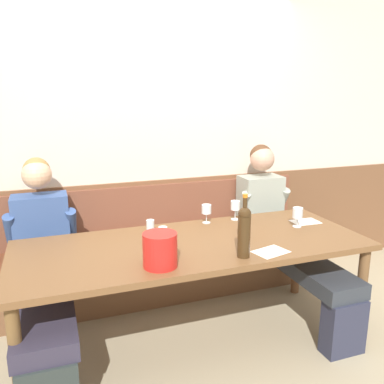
{
  "coord_description": "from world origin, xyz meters",
  "views": [
    {
      "loc": [
        -0.85,
        -2.26,
        1.69
      ],
      "look_at": [
        0.11,
        0.43,
        1.0
      ],
      "focal_mm": 37.37,
      "sensor_mm": 36.0,
      "label": 1
    }
  ],
  "objects_px": {
    "wine_bottle_green_tall": "(244,230)",
    "wine_glass_by_bottle": "(206,210)",
    "dining_table": "(193,253)",
    "person_center_right_seat": "(281,227)",
    "wine_glass_right_end": "(168,238)",
    "water_tumbler_center": "(150,226)",
    "person_right_seat": "(43,261)",
    "wall_bench": "(164,264)",
    "wine_glass_center_rear": "(235,206)",
    "wine_glass_mid_left": "(298,214)",
    "wine_glass_mid_right": "(244,222)",
    "water_tumbler_left": "(163,233)",
    "ice_bucket": "(160,250)"
  },
  "relations": [
    {
      "from": "wine_glass_by_bottle",
      "to": "wine_glass_mid_left",
      "type": "relative_size",
      "value": 0.97
    },
    {
      "from": "wall_bench",
      "to": "water_tumbler_center",
      "type": "relative_size",
      "value": 27.68
    },
    {
      "from": "wine_glass_by_bottle",
      "to": "water_tumbler_center",
      "type": "distance_m",
      "value": 0.47
    },
    {
      "from": "wine_glass_mid_left",
      "to": "wine_glass_mid_right",
      "type": "height_order",
      "value": "wine_glass_mid_right"
    },
    {
      "from": "water_tumbler_center",
      "to": "wine_glass_center_rear",
      "type": "bearing_deg",
      "value": 6.36
    },
    {
      "from": "person_right_seat",
      "to": "person_center_right_seat",
      "type": "height_order",
      "value": "person_center_right_seat"
    },
    {
      "from": "wall_bench",
      "to": "dining_table",
      "type": "height_order",
      "value": "wall_bench"
    },
    {
      "from": "wall_bench",
      "to": "person_center_right_seat",
      "type": "bearing_deg",
      "value": -22.69
    },
    {
      "from": "person_right_seat",
      "to": "water_tumbler_center",
      "type": "height_order",
      "value": "person_right_seat"
    },
    {
      "from": "person_right_seat",
      "to": "person_center_right_seat",
      "type": "relative_size",
      "value": 0.99
    },
    {
      "from": "dining_table",
      "to": "water_tumbler_center",
      "type": "relative_size",
      "value": 24.51
    },
    {
      "from": "wine_bottle_green_tall",
      "to": "wine_glass_mid_right",
      "type": "height_order",
      "value": "wine_bottle_green_tall"
    },
    {
      "from": "dining_table",
      "to": "water_tumbler_center",
      "type": "bearing_deg",
      "value": 127.87
    },
    {
      "from": "dining_table",
      "to": "wine_glass_center_rear",
      "type": "xyz_separation_m",
      "value": [
        0.48,
        0.36,
        0.18
      ]
    },
    {
      "from": "water_tumbler_center",
      "to": "wine_glass_mid_right",
      "type": "bearing_deg",
      "value": -28.22
    },
    {
      "from": "ice_bucket",
      "to": "wine_bottle_green_tall",
      "type": "distance_m",
      "value": 0.52
    },
    {
      "from": "dining_table",
      "to": "ice_bucket",
      "type": "bearing_deg",
      "value": -136.42
    },
    {
      "from": "wine_bottle_green_tall",
      "to": "person_right_seat",
      "type": "bearing_deg",
      "value": 149.94
    },
    {
      "from": "person_right_seat",
      "to": "wine_glass_mid_right",
      "type": "xyz_separation_m",
      "value": [
        1.31,
        -0.37,
        0.24
      ]
    },
    {
      "from": "wine_glass_center_rear",
      "to": "water_tumbler_left",
      "type": "height_order",
      "value": "wine_glass_center_rear"
    },
    {
      "from": "wine_glass_by_bottle",
      "to": "wine_glass_center_rear",
      "type": "xyz_separation_m",
      "value": [
        0.24,
        -0.0,
        0.01
      ]
    },
    {
      "from": "dining_table",
      "to": "wine_glass_by_bottle",
      "type": "distance_m",
      "value": 0.47
    },
    {
      "from": "wine_glass_by_bottle",
      "to": "wine_glass_center_rear",
      "type": "distance_m",
      "value": 0.24
    },
    {
      "from": "person_right_seat",
      "to": "water_tumbler_center",
      "type": "distance_m",
      "value": 0.76
    },
    {
      "from": "person_right_seat",
      "to": "wine_bottle_green_tall",
      "type": "relative_size",
      "value": 3.48
    },
    {
      "from": "person_right_seat",
      "to": "water_tumbler_left",
      "type": "height_order",
      "value": "person_right_seat"
    },
    {
      "from": "water_tumbler_left",
      "to": "ice_bucket",
      "type": "bearing_deg",
      "value": -107.66
    },
    {
      "from": "wine_glass_by_bottle",
      "to": "wine_glass_center_rear",
      "type": "height_order",
      "value": "wine_glass_center_rear"
    },
    {
      "from": "dining_table",
      "to": "person_right_seat",
      "type": "distance_m",
      "value": 1.01
    },
    {
      "from": "wine_bottle_green_tall",
      "to": "wine_glass_right_end",
      "type": "xyz_separation_m",
      "value": [
        -0.4,
        0.24,
        -0.08
      ]
    },
    {
      "from": "wine_glass_right_end",
      "to": "water_tumbler_center",
      "type": "relative_size",
      "value": 1.28
    },
    {
      "from": "wall_bench",
      "to": "wine_glass_center_rear",
      "type": "distance_m",
      "value": 0.84
    },
    {
      "from": "wine_glass_mid_left",
      "to": "water_tumbler_center",
      "type": "height_order",
      "value": "wine_glass_mid_left"
    },
    {
      "from": "dining_table",
      "to": "person_center_right_seat",
      "type": "xyz_separation_m",
      "value": [
        0.9,
        0.36,
        -0.04
      ]
    },
    {
      "from": "ice_bucket",
      "to": "wine_glass_right_end",
      "type": "height_order",
      "value": "ice_bucket"
    },
    {
      "from": "ice_bucket",
      "to": "wine_glass_mid_right",
      "type": "height_order",
      "value": "ice_bucket"
    },
    {
      "from": "wine_glass_mid_left",
      "to": "wine_glass_center_rear",
      "type": "xyz_separation_m",
      "value": [
        -0.36,
        0.32,
        0.01
      ]
    },
    {
      "from": "wine_glass_by_bottle",
      "to": "wine_glass_right_end",
      "type": "xyz_separation_m",
      "value": [
        -0.43,
        -0.45,
        -0.01
      ]
    },
    {
      "from": "wall_bench",
      "to": "person_right_seat",
      "type": "distance_m",
      "value": 1.08
    },
    {
      "from": "wall_bench",
      "to": "person_right_seat",
      "type": "relative_size",
      "value": 1.93
    },
    {
      "from": "wine_bottle_green_tall",
      "to": "wine_glass_by_bottle",
      "type": "bearing_deg",
      "value": 87.22
    },
    {
      "from": "wine_glass_mid_left",
      "to": "water_tumbler_left",
      "type": "relative_size",
      "value": 1.62
    },
    {
      "from": "water_tumbler_center",
      "to": "water_tumbler_left",
      "type": "xyz_separation_m",
      "value": [
        0.05,
        -0.16,
        -0.0
      ]
    },
    {
      "from": "wine_bottle_green_tall",
      "to": "wall_bench",
      "type": "bearing_deg",
      "value": 100.81
    },
    {
      "from": "wine_glass_center_rear",
      "to": "water_tumbler_left",
      "type": "relative_size",
      "value": 1.67
    },
    {
      "from": "wine_glass_right_end",
      "to": "person_right_seat",
      "type": "bearing_deg",
      "value": 150.25
    },
    {
      "from": "wine_glass_mid_right",
      "to": "water_tumbler_center",
      "type": "relative_size",
      "value": 1.58
    },
    {
      "from": "wine_glass_right_end",
      "to": "water_tumbler_left",
      "type": "distance_m",
      "value": 0.21
    },
    {
      "from": "wine_glass_right_end",
      "to": "water_tumbler_center",
      "type": "bearing_deg",
      "value": 93.67
    },
    {
      "from": "dining_table",
      "to": "ice_bucket",
      "type": "xyz_separation_m",
      "value": [
        -0.31,
        -0.29,
        0.17
      ]
    }
  ]
}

